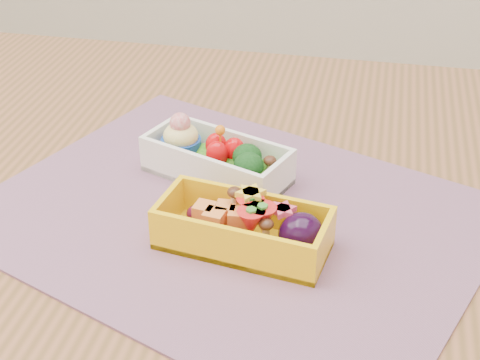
% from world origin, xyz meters
% --- Properties ---
extents(table, '(1.20, 0.80, 0.75)m').
position_xyz_m(table, '(0.00, 0.00, 0.65)').
color(table, brown).
rests_on(table, ground).
extents(placemat, '(0.55, 0.49, 0.00)m').
position_xyz_m(placemat, '(-0.03, -0.02, 0.75)').
color(placemat, '#825A71').
rests_on(placemat, table).
extents(bento_white, '(0.16, 0.11, 0.06)m').
position_xyz_m(bento_white, '(-0.06, 0.04, 0.77)').
color(bento_white, white).
rests_on(bento_white, placemat).
extents(bento_yellow, '(0.16, 0.09, 0.05)m').
position_xyz_m(bento_yellow, '(-0.00, -0.07, 0.77)').
color(bento_yellow, yellow).
rests_on(bento_yellow, placemat).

